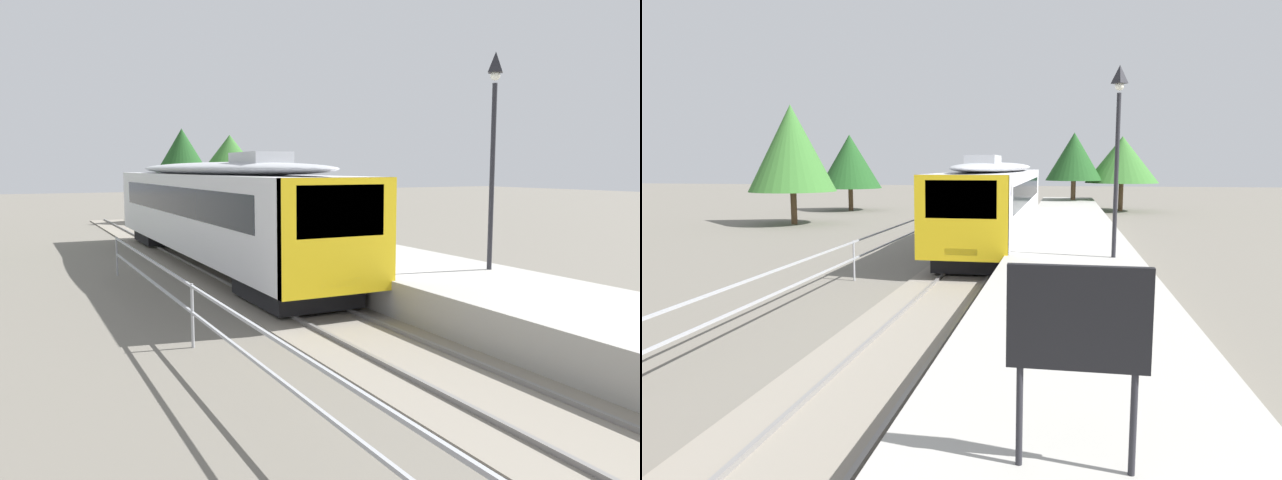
# 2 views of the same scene
# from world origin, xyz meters

# --- Properties ---
(ground_plane) EXTENTS (160.00, 160.00, 0.00)m
(ground_plane) POSITION_xyz_m (-3.00, 22.00, 0.00)
(ground_plane) COLOR #6B665B
(track_rails) EXTENTS (3.20, 60.00, 0.14)m
(track_rails) POSITION_xyz_m (0.00, 22.00, 0.03)
(track_rails) COLOR gray
(track_rails) RESTS_ON ground
(commuter_train) EXTENTS (2.82, 18.80, 3.74)m
(commuter_train) POSITION_xyz_m (0.00, 30.37, 2.14)
(commuter_train) COLOR silver
(commuter_train) RESTS_ON track_rails
(station_platform) EXTENTS (3.90, 60.00, 0.90)m
(station_platform) POSITION_xyz_m (3.25, 22.00, 0.45)
(station_platform) COLOR #A8A59E
(station_platform) RESTS_ON ground
(platform_lamp_mid_platform) EXTENTS (0.34, 0.34, 5.35)m
(platform_lamp_mid_platform) POSITION_xyz_m (4.41, 21.33, 4.62)
(platform_lamp_mid_platform) COLOR #232328
(platform_lamp_mid_platform) RESTS_ON station_platform
(platform_notice_board) EXTENTS (1.20, 0.08, 1.80)m
(platform_notice_board) POSITION_xyz_m (3.12, 9.51, 2.19)
(platform_notice_board) COLOR #232328
(platform_notice_board) RESTS_ON station_platform
(tree_behind_carpark) EXTENTS (5.09, 5.09, 7.04)m
(tree_behind_carpark) POSITION_xyz_m (-12.89, 36.24, 4.49)
(tree_behind_carpark) COLOR brown
(tree_behind_carpark) RESTS_ON ground
(tree_behind_station_far) EXTENTS (5.49, 5.49, 5.68)m
(tree_behind_station_far) POSITION_xyz_m (7.24, 49.76, 3.92)
(tree_behind_station_far) COLOR brown
(tree_behind_station_far) RESTS_ON ground
(tree_distant_left) EXTENTS (4.21, 4.21, 5.92)m
(tree_distant_left) POSITION_xyz_m (3.63, 48.38, 4.14)
(tree_distant_left) COLOR brown
(tree_distant_left) RESTS_ON ground
(tree_distant_centre) EXTENTS (4.83, 4.83, 5.84)m
(tree_distant_centre) POSITION_xyz_m (-13.39, 46.71, 3.79)
(tree_distant_centre) COLOR brown
(tree_distant_centre) RESTS_ON ground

